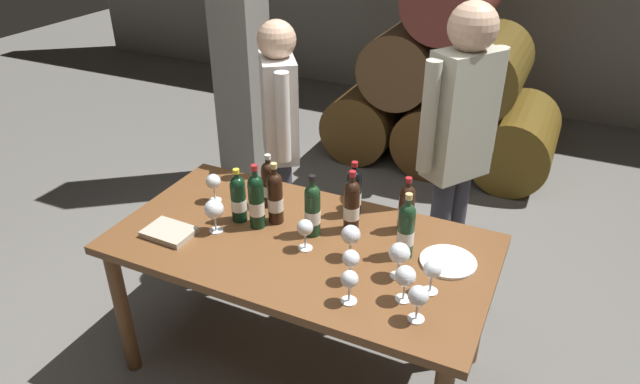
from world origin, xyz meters
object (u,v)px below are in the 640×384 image
object	(u,v)px
wine_bottle_7	(256,201)
wine_glass_4	(214,210)
wine_glass_5	(350,281)
sommelier_presenting	(458,140)
serving_plate	(448,262)
wine_glass_9	(405,277)
wine_bottle_2	(238,198)
wine_bottle_0	(275,197)
tasting_notebook	(169,232)
wine_bottle_1	(406,208)
wine_bottle_3	(269,183)
wine_glass_7	(351,260)
wine_bottle_5	(406,230)
dining_table	(301,257)
wine_glass_3	(418,297)
wine_glass_0	(351,235)
wine_bottle_6	(354,192)
wine_bottle_8	(352,205)
wine_glass_6	(432,271)
taster_seated_left	(280,131)
wine_bottle_4	(312,209)
wine_glass_8	(399,254)
wine_glass_1	(213,182)
wine_glass_2	(305,229)

from	to	relation	value
wine_bottle_7	wine_glass_4	bearing A→B (deg)	-141.91
wine_glass_5	sommelier_presenting	world-z (taller)	sommelier_presenting
wine_glass_4	serving_plate	size ratio (longest dim) A/B	0.68
wine_glass_9	wine_bottle_2	bearing A→B (deg)	165.91
wine_bottle_0	sommelier_presenting	size ratio (longest dim) A/B	0.18
wine_bottle_7	wine_glass_5	distance (m)	0.67
tasting_notebook	wine_bottle_1	bearing A→B (deg)	29.28
wine_bottle_3	wine_glass_7	size ratio (longest dim) A/B	1.88
wine_bottle_5	serving_plate	size ratio (longest dim) A/B	1.28
dining_table	wine_glass_3	xyz separation A→B (m)	(0.62, -0.27, 0.20)
wine_glass_0	sommelier_presenting	bearing A→B (deg)	71.70
wine_bottle_6	wine_bottle_7	xyz separation A→B (m)	(-0.36, -0.29, 0.01)
wine_bottle_8	serving_plate	bearing A→B (deg)	-7.55
wine_glass_6	wine_glass_5	bearing A→B (deg)	-144.55
serving_plate	taster_seated_left	bearing A→B (deg)	152.08
wine_bottle_6	wine_glass_6	world-z (taller)	wine_bottle_6
wine_bottle_3	wine_glass_3	distance (m)	1.03
wine_bottle_3	wine_bottle_0	bearing A→B (deg)	-49.54
wine_glass_3	wine_glass_7	world-z (taller)	wine_glass_3
serving_plate	wine_bottle_1	bearing A→B (deg)	145.73
wine_glass_6	sommelier_presenting	distance (m)	0.87
wine_glass_4	taster_seated_left	size ratio (longest dim) A/B	0.11
wine_glass_3	taster_seated_left	distance (m)	1.49
wine_glass_0	wine_glass_4	size ratio (longest dim) A/B	0.96
wine_bottle_4	taster_seated_left	bearing A→B (deg)	128.75
tasting_notebook	taster_seated_left	world-z (taller)	taster_seated_left
wine_glass_5	serving_plate	xyz separation A→B (m)	(0.29, 0.41, -0.09)
wine_bottle_3	wine_bottle_8	bearing A→B (deg)	-4.55
wine_bottle_0	wine_glass_9	size ratio (longest dim) A/B	1.97
wine_glass_4	wine_glass_8	size ratio (longest dim) A/B	1.01
wine_bottle_5	dining_table	bearing A→B (deg)	-168.36
wine_bottle_5	wine_glass_7	distance (m)	0.30
wine_glass_6	sommelier_presenting	bearing A→B (deg)	98.13
wine_glass_5	wine_glass_9	xyz separation A→B (m)	(0.19, 0.10, 0.01)
wine_bottle_7	wine_glass_1	bearing A→B (deg)	161.02
wine_glass_6	serving_plate	world-z (taller)	wine_glass_6
wine_bottle_2	wine_bottle_8	size ratio (longest dim) A/B	0.89
wine_glass_8	tasting_notebook	xyz separation A→B (m)	(-1.04, -0.15, -0.10)
wine_bottle_6	wine_glass_2	distance (m)	0.37
wine_glass_0	wine_glass_7	bearing A→B (deg)	-67.46
wine_glass_0	wine_glass_5	world-z (taller)	wine_glass_0
wine_bottle_3	wine_glass_6	world-z (taller)	wine_bottle_3
wine_bottle_1	sommelier_presenting	distance (m)	0.50
wine_bottle_7	serving_plate	world-z (taller)	wine_bottle_7
dining_table	wine_glass_6	bearing A→B (deg)	-8.85
wine_glass_4	taster_seated_left	world-z (taller)	taster_seated_left
wine_bottle_2	wine_glass_4	size ratio (longest dim) A/B	1.66
wine_bottle_2	wine_bottle_8	distance (m)	0.53
wine_bottle_4	wine_glass_3	size ratio (longest dim) A/B	1.99
wine_bottle_2	wine_bottle_6	size ratio (longest dim) A/B	0.96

